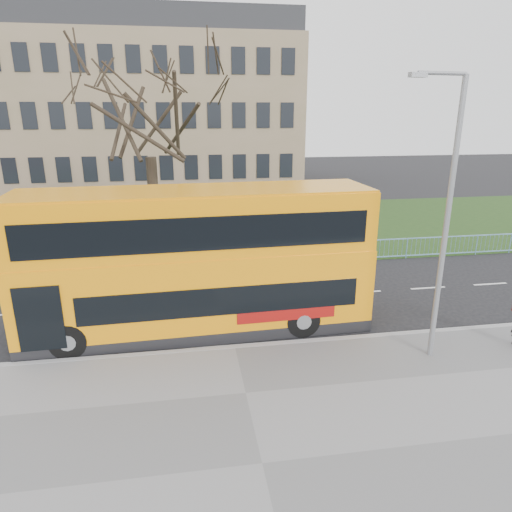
# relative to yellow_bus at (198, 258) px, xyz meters

# --- Properties ---
(ground) EXTENTS (120.00, 120.00, 0.00)m
(ground) POSITION_rel_yellow_bus_xyz_m (1.04, -0.18, -2.64)
(ground) COLOR black
(ground) RESTS_ON ground
(pavement) EXTENTS (80.00, 10.50, 0.12)m
(pavement) POSITION_rel_yellow_bus_xyz_m (1.04, -6.93, -2.58)
(pavement) COLOR slate
(pavement) RESTS_ON ground
(kerb) EXTENTS (80.00, 0.20, 0.14)m
(kerb) POSITION_rel_yellow_bus_xyz_m (1.04, -1.73, -2.57)
(kerb) COLOR gray
(kerb) RESTS_ON ground
(grass_verge) EXTENTS (80.00, 15.40, 0.08)m
(grass_verge) POSITION_rel_yellow_bus_xyz_m (1.04, 14.12, -2.60)
(grass_verge) COLOR #1D3914
(grass_verge) RESTS_ON ground
(guard_railing) EXTENTS (40.00, 0.12, 1.10)m
(guard_railing) POSITION_rel_yellow_bus_xyz_m (1.04, 6.42, -2.09)
(guard_railing) COLOR #75ABD0
(guard_railing) RESTS_ON ground
(bare_tree) EXTENTS (8.40, 8.40, 12.01)m
(bare_tree) POSITION_rel_yellow_bus_xyz_m (-1.96, 9.82, 3.44)
(bare_tree) COLOR black
(bare_tree) RESTS_ON grass_verge
(civic_building) EXTENTS (30.00, 15.00, 14.00)m
(civic_building) POSITION_rel_yellow_bus_xyz_m (-3.96, 34.82, 4.36)
(civic_building) COLOR #79694D
(civic_building) RESTS_ON ground
(yellow_bus) EXTENTS (11.84, 3.19, 4.92)m
(yellow_bus) POSITION_rel_yellow_bus_xyz_m (0.00, 0.00, 0.00)
(yellow_bus) COLOR orange
(yellow_bus) RESTS_ON ground
(street_lamp) EXTENTS (1.75, 0.37, 8.28)m
(street_lamp) POSITION_rel_yellow_bus_xyz_m (6.93, -3.19, 2.02)
(street_lamp) COLOR gray
(street_lamp) RESTS_ON pavement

